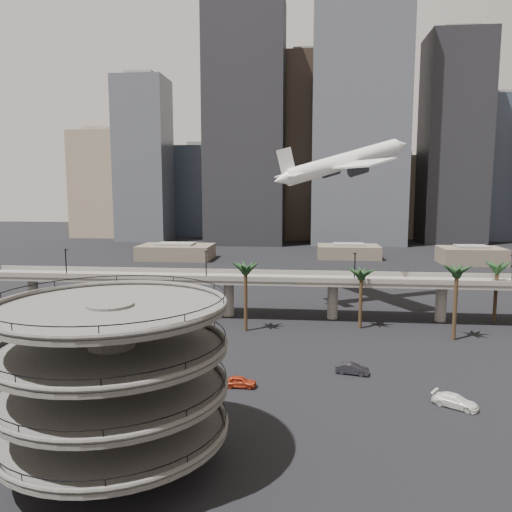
# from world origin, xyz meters

# --- Properties ---
(ground) EXTENTS (700.00, 700.00, 0.00)m
(ground) POSITION_xyz_m (0.00, 0.00, 0.00)
(ground) COLOR black
(ground) RESTS_ON ground
(parking_ramp) EXTENTS (22.20, 22.20, 17.35)m
(parking_ramp) POSITION_xyz_m (-13.00, -4.00, 9.84)
(parking_ramp) COLOR #464441
(parking_ramp) RESTS_ON ground
(overpass) EXTENTS (130.00, 9.30, 14.70)m
(overpass) POSITION_xyz_m (0.00, 55.00, 7.34)
(overpass) COLOR #68635D
(overpass) RESTS_ON ground
(palm_trees) EXTENTS (54.40, 18.40, 14.00)m
(palm_trees) POSITION_xyz_m (21.48, 47.47, 11.30)
(palm_trees) COLOR #402E1B
(palm_trees) RESTS_ON ground
(low_buildings) EXTENTS (135.00, 27.50, 6.80)m
(low_buildings) POSITION_xyz_m (6.89, 142.30, 2.86)
(low_buildings) COLOR brown
(low_buildings) RESTS_ON ground
(skyline) EXTENTS (269.00, 86.00, 131.23)m
(skyline) POSITION_xyz_m (15.11, 217.08, 48.03)
(skyline) COLOR #83735A
(skyline) RESTS_ON ground
(airborne_jet) EXTENTS (33.14, 30.75, 12.66)m
(airborne_jet) POSITION_xyz_m (13.45, 67.88, 32.95)
(airborne_jet) COLOR silver
(airborne_jet) RESTS_ON ground
(car_a) EXTENTS (4.59, 1.97, 1.55)m
(car_a) POSITION_xyz_m (-3.48, 16.59, 0.77)
(car_a) COLOR #B13619
(car_a) RESTS_ON ground
(car_b) EXTENTS (5.08, 2.75, 1.59)m
(car_b) POSITION_xyz_m (12.31, 23.09, 0.80)
(car_b) COLOR black
(car_b) RESTS_ON ground
(car_c) EXTENTS (5.87, 4.85, 1.60)m
(car_c) POSITION_xyz_m (24.05, 12.99, 0.80)
(car_c) COLOR white
(car_c) RESTS_ON ground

